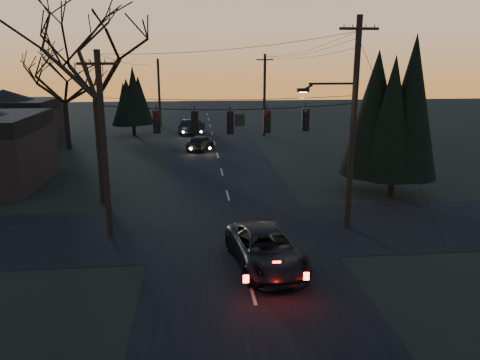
{
  "coord_description": "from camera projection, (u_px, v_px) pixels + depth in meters",
  "views": [
    {
      "loc": [
        -1.92,
        -11.22,
        8.18
      ],
      "look_at": [
        -0.04,
        7.92,
        3.11
      ],
      "focal_mm": 35.0,
      "sensor_mm": 36.0,
      "label": 1
    }
  ],
  "objects": [
    {
      "name": "span_signal_assembly",
      "position": [
        231.0,
        121.0,
        21.3
      ],
      "size": [
        11.5,
        0.44,
        1.48
      ],
      "color": "black",
      "rests_on": "ground"
    },
    {
      "name": "evergreen_dist",
      "position": [
        132.0,
        99.0,
        49.46
      ],
      "size": [
        3.44,
        3.44,
        6.62
      ],
      "color": "black",
      "rests_on": "ground"
    },
    {
      "name": "cross_road",
      "position": [
        237.0,
        231.0,
        22.68
      ],
      "size": [
        60.0,
        7.0,
        0.02
      ],
      "primitive_type": "cube",
      "color": "black",
      "rests_on": "ground"
    },
    {
      "name": "sedan_oncoming_b",
      "position": [
        192.0,
        127.0,
        50.97
      ],
      "size": [
        2.92,
        5.13,
        1.6
      ],
      "primitive_type": "imported",
      "rotation": [
        0.0,
        0.0,
        2.87
      ],
      "color": "black",
      "rests_on": "ground"
    },
    {
      "name": "utility_pole_far_l",
      "position": [
        161.0,
        126.0,
        56.76
      ],
      "size": [
        0.3,
        0.3,
        8.0
      ],
      "primitive_type": null,
      "color": "black",
      "rests_on": "ground"
    },
    {
      "name": "sedan_oncoming_a",
      "position": [
        200.0,
        143.0,
        42.18
      ],
      "size": [
        2.84,
        4.36,
        1.38
      ],
      "primitive_type": "imported",
      "rotation": [
        0.0,
        0.0,
        2.82
      ],
      "color": "black",
      "rests_on": "ground"
    },
    {
      "name": "house_left_far",
      "position": [
        6.0,
        117.0,
        45.15
      ],
      "size": [
        9.0,
        7.0,
        5.2
      ],
      "color": "black",
      "rests_on": "ground"
    },
    {
      "name": "suv_near",
      "position": [
        266.0,
        250.0,
        18.67
      ],
      "size": [
        3.12,
        5.53,
        1.46
      ],
      "primitive_type": "imported",
      "rotation": [
        0.0,
        0.0,
        0.14
      ],
      "color": "black",
      "rests_on": "ground"
    },
    {
      "name": "bare_tree_dist",
      "position": [
        63.0,
        84.0,
        41.26
      ],
      "size": [
        7.11,
        7.11,
        8.43
      ],
      "color": "black",
      "rests_on": "ground"
    },
    {
      "name": "utility_pole_far_r",
      "position": [
        264.0,
        136.0,
        50.15
      ],
      "size": [
        1.8,
        0.3,
        8.5
      ],
      "primitive_type": null,
      "color": "black",
      "rests_on": "ground"
    },
    {
      "name": "main_road",
      "position": [
        224.0,
        179.0,
        32.3
      ],
      "size": [
        8.0,
        120.0,
        0.02
      ],
      "primitive_type": "cube",
      "color": "black",
      "rests_on": "ground"
    },
    {
      "name": "ground_plane",
      "position": [
        269.0,
        359.0,
        13.06
      ],
      "size": [
        160.0,
        160.0,
        0.0
      ],
      "primitive_type": "plane",
      "color": "black"
    },
    {
      "name": "evergreen_right",
      "position": [
        397.0,
        119.0,
        27.11
      ],
      "size": [
        4.39,
        4.39,
        8.25
      ],
      "color": "black",
      "rests_on": "ground"
    },
    {
      "name": "bare_tree_left",
      "position": [
        93.0,
        54.0,
        24.84
      ],
      "size": [
        8.96,
        8.96,
        11.94
      ],
      "color": "black",
      "rests_on": "ground"
    },
    {
      "name": "utility_pole_right",
      "position": [
        347.0,
        227.0,
        23.2
      ],
      "size": [
        5.0,
        0.3,
        10.0
      ],
      "primitive_type": null,
      "color": "black",
      "rests_on": "ground"
    },
    {
      "name": "utility_pole_left",
      "position": [
        111.0,
        235.0,
        22.12
      ],
      "size": [
        1.8,
        0.3,
        8.5
      ],
      "primitive_type": null,
      "color": "black",
      "rests_on": "ground"
    }
  ]
}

